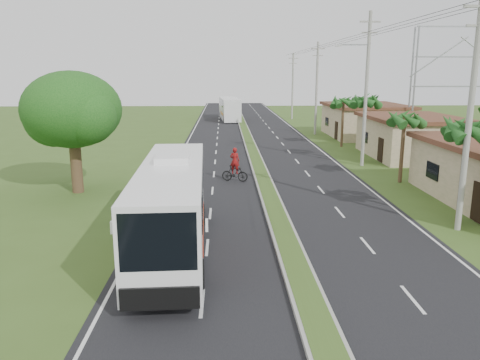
{
  "coord_description": "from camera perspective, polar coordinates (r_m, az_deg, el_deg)",
  "views": [
    {
      "loc": [
        -2.74,
        -19.07,
        7.37
      ],
      "look_at": [
        -1.9,
        5.22,
        1.8
      ],
      "focal_mm": 35.0,
      "sensor_mm": 36.0,
      "label": 1
    }
  ],
  "objects": [
    {
      "name": "ground",
      "position": [
        20.62,
        5.84,
        -8.1
      ],
      "size": [
        180.0,
        180.0,
        0.0
      ],
      "primitive_type": "plane",
      "color": "#3B551F",
      "rests_on": "ground"
    },
    {
      "name": "lane_edge_right",
      "position": [
        40.86,
        11.41,
        2.26
      ],
      "size": [
        0.12,
        160.0,
        0.01
      ],
      "primitive_type": "cube",
      "color": "silver",
      "rests_on": "ground"
    },
    {
      "name": "coach_bus_far",
      "position": [
        75.81,
        -1.3,
        8.82
      ],
      "size": [
        3.43,
        12.08,
        3.47
      ],
      "rotation": [
        0.0,
        0.0,
        0.07
      ],
      "color": "white",
      "rests_on": "ground"
    },
    {
      "name": "billboard_lattice",
      "position": [
        54.95,
        25.27,
        11.13
      ],
      "size": [
        10.18,
        1.18,
        12.07
      ],
      "color": "gray",
      "rests_on": "ground"
    },
    {
      "name": "median_strip",
      "position": [
        39.83,
        1.99,
        2.39
      ],
      "size": [
        1.2,
        160.0,
        0.18
      ],
      "color": "gray",
      "rests_on": "ground"
    },
    {
      "name": "shade_tree",
      "position": [
        30.65,
        -19.98,
        7.76
      ],
      "size": [
        6.3,
        6.0,
        7.54
      ],
      "color": "#473321",
      "rests_on": "ground"
    },
    {
      "name": "utility_pole_c",
      "position": [
        58.19,
        9.32,
        11.07
      ],
      "size": [
        1.6,
        0.28,
        11.0
      ],
      "color": "gray",
      "rests_on": "ground"
    },
    {
      "name": "utility_pole_a",
      "position": [
        23.94,
        26.26,
        7.53
      ],
      "size": [
        1.6,
        0.28,
        11.0
      ],
      "color": "gray",
      "rests_on": "ground"
    },
    {
      "name": "utility_pole_d",
      "position": [
        77.91,
        6.43,
        11.39
      ],
      "size": [
        1.6,
        0.28,
        10.5
      ],
      "color": "gray",
      "rests_on": "ground"
    },
    {
      "name": "lane_edge_left",
      "position": [
        39.95,
        -7.65,
        2.16
      ],
      "size": [
        0.12,
        160.0,
        0.01
      ],
      "primitive_type": "cube",
      "color": "silver",
      "rests_on": "ground"
    },
    {
      "name": "coach_bus_main",
      "position": [
        19.86,
        -8.24,
        -2.42
      ],
      "size": [
        3.01,
        12.27,
        3.94
      ],
      "rotation": [
        0.0,
        0.0,
        0.04
      ],
      "color": "white",
      "rests_on": "ground"
    },
    {
      "name": "palm_verge_a",
      "position": [
        25.13,
        26.0,
        5.61
      ],
      "size": [
        2.4,
        2.4,
        5.45
      ],
      "color": "#473321",
      "rests_on": "ground"
    },
    {
      "name": "utility_pole_b",
      "position": [
        38.74,
        15.11,
        10.83
      ],
      "size": [
        3.2,
        0.28,
        12.0
      ],
      "color": "gray",
      "rests_on": "ground"
    },
    {
      "name": "palm_verge_b",
      "position": [
        33.49,
        19.42,
        7.02
      ],
      "size": [
        2.4,
        2.4,
        5.05
      ],
      "color": "#473321",
      "rests_on": "ground"
    },
    {
      "name": "road_asphalt",
      "position": [
        39.85,
        1.99,
        2.26
      ],
      "size": [
        14.0,
        160.0,
        0.02
      ],
      "primitive_type": "cube",
      "color": "black",
      "rests_on": "ground"
    },
    {
      "name": "shop_far",
      "position": [
        57.81,
        14.97,
        7.07
      ],
      "size": [
        8.6,
        11.6,
        3.82
      ],
      "color": "tan",
      "rests_on": "ground"
    },
    {
      "name": "shop_mid",
      "position": [
        44.69,
        20.11,
        5.04
      ],
      "size": [
        7.6,
        10.6,
        3.67
      ],
      "color": "tan",
      "rests_on": "ground"
    },
    {
      "name": "motorcyclist",
      "position": [
        32.36,
        -0.64,
        1.31
      ],
      "size": [
        1.93,
        1.06,
        2.39
      ],
      "rotation": [
        0.0,
        0.0,
        -0.3
      ],
      "color": "black",
      "rests_on": "ground"
    },
    {
      "name": "palm_verge_d",
      "position": [
        48.66,
        12.5,
        9.28
      ],
      "size": [
        2.4,
        2.4,
        5.25
      ],
      "color": "#473321",
      "rests_on": "ground"
    },
    {
      "name": "palm_verge_c",
      "position": [
        39.84,
        15.05,
        9.24
      ],
      "size": [
        2.4,
        2.4,
        5.85
      ],
      "color": "#473321",
      "rests_on": "ground"
    }
  ]
}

